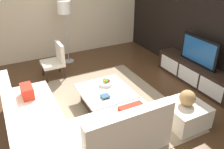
# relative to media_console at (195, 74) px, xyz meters

# --- Properties ---
(ground_plane) EXTENTS (14.00, 14.00, 0.00)m
(ground_plane) POSITION_rel_media_console_xyz_m (0.00, -2.40, -0.25)
(ground_plane) COLOR #4C301C
(feature_wall_back) EXTENTS (6.40, 0.12, 2.80)m
(feature_wall_back) POSITION_rel_media_console_xyz_m (0.00, 0.30, 1.15)
(feature_wall_back) COLOR black
(feature_wall_back) RESTS_ON ground
(side_wall_left) EXTENTS (0.12, 5.20, 2.80)m
(side_wall_left) POSITION_rel_media_console_xyz_m (-3.20, -2.20, 1.15)
(side_wall_left) COLOR beige
(side_wall_left) RESTS_ON ground
(area_rug) EXTENTS (3.07, 2.78, 0.01)m
(area_rug) POSITION_rel_media_console_xyz_m (-0.10, -2.40, -0.24)
(area_rug) COLOR gray
(area_rug) RESTS_ON ground
(media_console) EXTENTS (2.18, 0.46, 0.50)m
(media_console) POSITION_rel_media_console_xyz_m (0.00, 0.00, 0.00)
(media_console) COLOR black
(media_console) RESTS_ON ground
(television) EXTENTS (1.03, 0.06, 0.64)m
(television) POSITION_rel_media_console_xyz_m (0.00, 0.00, 0.57)
(television) COLOR black
(television) RESTS_ON media_console
(sectional_couch) EXTENTS (2.31, 2.28, 0.84)m
(sectional_couch) POSITION_rel_media_console_xyz_m (0.49, -3.29, 0.04)
(sectional_couch) COLOR beige
(sectional_couch) RESTS_ON ground
(coffee_table) EXTENTS (1.02, 0.97, 0.38)m
(coffee_table) POSITION_rel_media_console_xyz_m (-0.10, -2.30, -0.05)
(coffee_table) COLOR black
(coffee_table) RESTS_ON ground
(accent_chair_near) EXTENTS (0.53, 0.51, 0.87)m
(accent_chair_near) POSITION_rel_media_console_xyz_m (-1.81, -2.81, 0.24)
(accent_chair_near) COLOR black
(accent_chair_near) RESTS_ON ground
(floor_lamp) EXTENTS (0.34, 0.34, 1.69)m
(floor_lamp) POSITION_rel_media_console_xyz_m (-2.56, -2.27, 1.19)
(floor_lamp) COLOR #A5A5AA
(floor_lamp) RESTS_ON ground
(ottoman) EXTENTS (0.70, 0.70, 0.40)m
(ottoman) POSITION_rel_media_console_xyz_m (1.03, -1.25, -0.05)
(ottoman) COLOR beige
(ottoman) RESTS_ON ground
(fruit_bowl) EXTENTS (0.28, 0.28, 0.13)m
(fruit_bowl) POSITION_rel_media_console_xyz_m (-0.28, -2.19, 0.18)
(fruit_bowl) COLOR silver
(fruit_bowl) RESTS_ON coffee_table
(decorative_ball) EXTENTS (0.29, 0.29, 0.29)m
(decorative_ball) POSITION_rel_media_console_xyz_m (1.03, -1.25, 0.29)
(decorative_ball) COLOR #AD8451
(decorative_ball) RESTS_ON ottoman
(book_stack) EXTENTS (0.15, 0.16, 0.05)m
(book_stack) POSITION_rel_media_console_xyz_m (0.13, -2.41, 0.16)
(book_stack) COLOR #1E232D
(book_stack) RESTS_ON coffee_table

